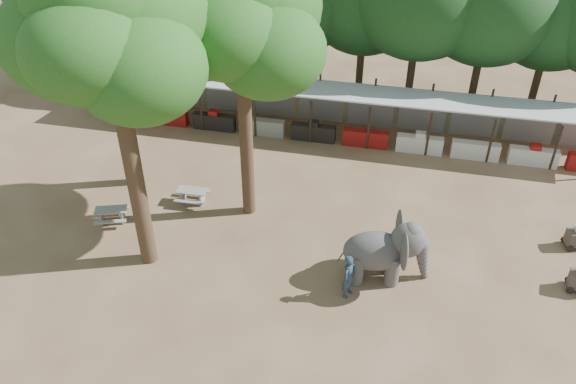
% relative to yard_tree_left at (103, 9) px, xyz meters
% --- Properties ---
extents(ground, '(100.00, 100.00, 0.00)m').
position_rel_yard_tree_left_xyz_m(ground, '(9.13, -7.19, -8.20)').
color(ground, brown).
rests_on(ground, ground).
extents(vendor_stalls, '(28.00, 2.99, 2.80)m').
position_rel_yard_tree_left_xyz_m(vendor_stalls, '(9.13, 6.65, -7.02)').
color(vendor_stalls, '#B0B2B8').
rests_on(vendor_stalls, ground).
extents(yard_tree_left, '(7.10, 6.90, 11.02)m').
position_rel_yard_tree_left_xyz_m(yard_tree_left, '(0.00, 0.00, 0.00)').
color(yard_tree_left, '#332316').
rests_on(yard_tree_left, ground).
extents(yard_tree_center, '(7.10, 6.90, 12.04)m').
position_rel_yard_tree_left_xyz_m(yard_tree_center, '(3.00, -5.00, 1.01)').
color(yard_tree_center, '#332316').
rests_on(yard_tree_center, ground).
extents(yard_tree_back, '(7.10, 6.90, 11.36)m').
position_rel_yard_tree_left_xyz_m(yard_tree_back, '(6.00, -1.00, 0.34)').
color(yard_tree_back, '#332316').
rests_on(yard_tree_back, ground).
extents(backdrop_trees, '(46.46, 5.95, 8.33)m').
position_rel_yard_tree_left_xyz_m(backdrop_trees, '(9.13, 11.81, -2.69)').
color(backdrop_trees, '#332316').
rests_on(backdrop_trees, ground).
extents(elephant, '(3.48, 2.59, 2.60)m').
position_rel_yard_tree_left_xyz_m(elephant, '(12.33, -4.12, -6.90)').
color(elephant, '#413E3F').
rests_on(elephant, ground).
extents(handler, '(0.66, 0.78, 1.83)m').
position_rel_yard_tree_left_xyz_m(handler, '(11.14, -5.40, -7.29)').
color(handler, '#26384C').
rests_on(handler, ground).
extents(picnic_table_near, '(1.66, 1.58, 0.67)m').
position_rel_yard_tree_left_xyz_m(picnic_table_near, '(0.56, -3.30, -7.76)').
color(picnic_table_near, gray).
rests_on(picnic_table_near, ground).
extents(picnic_table_far, '(1.39, 1.26, 0.67)m').
position_rel_yard_tree_left_xyz_m(picnic_table_far, '(3.43, -1.16, -7.76)').
color(picnic_table_far, gray).
rests_on(picnic_table_far, ground).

